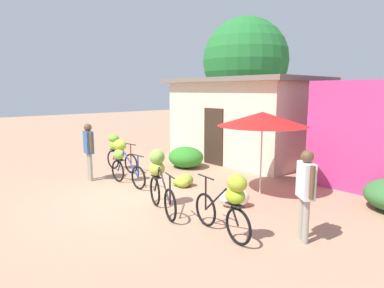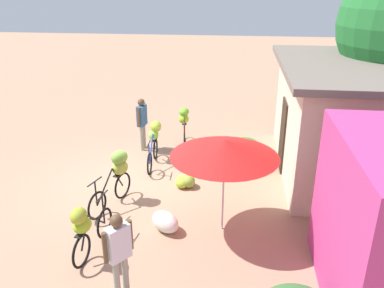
{
  "view_description": "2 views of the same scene",
  "coord_description": "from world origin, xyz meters",
  "px_view_note": "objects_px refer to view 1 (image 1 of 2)",
  "views": [
    {
      "loc": [
        6.76,
        -4.18,
        2.61
      ],
      "look_at": [
        0.05,
        1.68,
        1.17
      ],
      "focal_mm": 31.09,
      "sensor_mm": 36.0,
      "label": 1
    },
    {
      "loc": [
        9.04,
        2.7,
        5.07
      ],
      "look_at": [
        -0.15,
        1.63,
        1.19
      ],
      "focal_mm": 37.01,
      "sensor_mm": 36.0,
      "label": 2
    }
  ],
  "objects_px": {
    "building_low": "(243,119)",
    "person_vendor": "(306,186)",
    "bicycle_near_pile": "(123,158)",
    "banana_pile_on_ground": "(183,181)",
    "produce_sack": "(234,197)",
    "market_umbrella": "(262,119)",
    "bicycle_leftmost": "(117,149)",
    "bicycle_center_loaded": "(159,174)",
    "bicycle_by_shop": "(230,200)",
    "person_bystander": "(89,146)",
    "tree_behind_building": "(245,61)"
  },
  "relations": [
    {
      "from": "building_low",
      "to": "bicycle_by_shop",
      "type": "distance_m",
      "value": 7.28
    },
    {
      "from": "bicycle_center_loaded",
      "to": "person_bystander",
      "type": "height_order",
      "value": "person_bystander"
    },
    {
      "from": "bicycle_near_pile",
      "to": "banana_pile_on_ground",
      "type": "xyz_separation_m",
      "value": [
        1.35,
        1.09,
        -0.59
      ]
    },
    {
      "from": "tree_behind_building",
      "to": "bicycle_by_shop",
      "type": "distance_m",
      "value": 9.81
    },
    {
      "from": "building_low",
      "to": "produce_sack",
      "type": "relative_size",
      "value": 8.03
    },
    {
      "from": "tree_behind_building",
      "to": "bicycle_near_pile",
      "type": "height_order",
      "value": "tree_behind_building"
    },
    {
      "from": "building_low",
      "to": "bicycle_by_shop",
      "type": "height_order",
      "value": "building_low"
    },
    {
      "from": "market_umbrella",
      "to": "banana_pile_on_ground",
      "type": "bearing_deg",
      "value": -149.78
    },
    {
      "from": "person_vendor",
      "to": "bicycle_by_shop",
      "type": "bearing_deg",
      "value": -134.45
    },
    {
      "from": "bicycle_leftmost",
      "to": "person_vendor",
      "type": "distance_m",
      "value": 6.9
    },
    {
      "from": "market_umbrella",
      "to": "bicycle_near_pile",
      "type": "bearing_deg",
      "value": -145.86
    },
    {
      "from": "building_low",
      "to": "produce_sack",
      "type": "distance_m",
      "value": 5.7
    },
    {
      "from": "bicycle_near_pile",
      "to": "produce_sack",
      "type": "distance_m",
      "value": 3.53
    },
    {
      "from": "tree_behind_building",
      "to": "bicycle_center_loaded",
      "type": "relative_size",
      "value": 3.49
    },
    {
      "from": "tree_behind_building",
      "to": "person_bystander",
      "type": "height_order",
      "value": "tree_behind_building"
    },
    {
      "from": "bicycle_near_pile",
      "to": "produce_sack",
      "type": "xyz_separation_m",
      "value": [
        3.37,
        0.93,
        -0.52
      ]
    },
    {
      "from": "market_umbrella",
      "to": "tree_behind_building",
      "type": "bearing_deg",
      "value": 133.9
    },
    {
      "from": "market_umbrella",
      "to": "produce_sack",
      "type": "xyz_separation_m",
      "value": [
        0.21,
        -1.22,
        -1.7
      ]
    },
    {
      "from": "building_low",
      "to": "person_vendor",
      "type": "bearing_deg",
      "value": -41.25
    },
    {
      "from": "bicycle_near_pile",
      "to": "banana_pile_on_ground",
      "type": "distance_m",
      "value": 1.83
    },
    {
      "from": "person_bystander",
      "to": "bicycle_leftmost",
      "type": "bearing_deg",
      "value": 116.51
    },
    {
      "from": "building_low",
      "to": "person_vendor",
      "type": "xyz_separation_m",
      "value": [
        5.41,
        -4.74,
        -0.56
      ]
    },
    {
      "from": "market_umbrella",
      "to": "person_bystander",
      "type": "distance_m",
      "value": 5.0
    },
    {
      "from": "person_vendor",
      "to": "person_bystander",
      "type": "relative_size",
      "value": 0.97
    },
    {
      "from": "tree_behind_building",
      "to": "person_vendor",
      "type": "relative_size",
      "value": 3.53
    },
    {
      "from": "market_umbrella",
      "to": "produce_sack",
      "type": "relative_size",
      "value": 3.19
    },
    {
      "from": "banana_pile_on_ground",
      "to": "person_vendor",
      "type": "distance_m",
      "value": 4.11
    },
    {
      "from": "bicycle_center_loaded",
      "to": "produce_sack",
      "type": "relative_size",
      "value": 2.34
    },
    {
      "from": "building_low",
      "to": "person_bystander",
      "type": "distance_m",
      "value": 5.91
    },
    {
      "from": "bicycle_near_pile",
      "to": "produce_sack",
      "type": "bearing_deg",
      "value": 15.36
    },
    {
      "from": "building_low",
      "to": "produce_sack",
      "type": "height_order",
      "value": "building_low"
    },
    {
      "from": "tree_behind_building",
      "to": "person_vendor",
      "type": "height_order",
      "value": "tree_behind_building"
    },
    {
      "from": "building_low",
      "to": "bicycle_leftmost",
      "type": "bearing_deg",
      "value": -107.95
    },
    {
      "from": "tree_behind_building",
      "to": "banana_pile_on_ground",
      "type": "xyz_separation_m",
      "value": [
        2.72,
        -5.77,
        -3.71
      ]
    },
    {
      "from": "bicycle_leftmost",
      "to": "person_bystander",
      "type": "height_order",
      "value": "person_bystander"
    },
    {
      "from": "bicycle_center_loaded",
      "to": "person_vendor",
      "type": "relative_size",
      "value": 1.01
    },
    {
      "from": "market_umbrella",
      "to": "person_vendor",
      "type": "xyz_separation_m",
      "value": [
        2.17,
        -1.62,
        -0.93
      ]
    },
    {
      "from": "bicycle_near_pile",
      "to": "person_bystander",
      "type": "bearing_deg",
      "value": -149.1
    },
    {
      "from": "bicycle_leftmost",
      "to": "person_vendor",
      "type": "height_order",
      "value": "person_vendor"
    },
    {
      "from": "building_low",
      "to": "market_umbrella",
      "type": "bearing_deg",
      "value": -43.95
    },
    {
      "from": "bicycle_near_pile",
      "to": "banana_pile_on_ground",
      "type": "height_order",
      "value": "bicycle_near_pile"
    },
    {
      "from": "bicycle_by_shop",
      "to": "person_bystander",
      "type": "xyz_separation_m",
      "value": [
        -5.37,
        -0.17,
        0.31
      ]
    },
    {
      "from": "bicycle_leftmost",
      "to": "bicycle_by_shop",
      "type": "xyz_separation_m",
      "value": [
        5.99,
        -1.07,
        -0.0
      ]
    },
    {
      "from": "market_umbrella",
      "to": "person_bystander",
      "type": "relative_size",
      "value": 1.33
    },
    {
      "from": "banana_pile_on_ground",
      "to": "bicycle_leftmost",
      "type": "bearing_deg",
      "value": -171.93
    },
    {
      "from": "bicycle_center_loaded",
      "to": "person_bystander",
      "type": "distance_m",
      "value": 3.29
    },
    {
      "from": "market_umbrella",
      "to": "bicycle_center_loaded",
      "type": "xyz_separation_m",
      "value": [
        -0.83,
        -2.56,
        -1.12
      ]
    },
    {
      "from": "building_low",
      "to": "produce_sack",
      "type": "bearing_deg",
      "value": -51.57
    },
    {
      "from": "person_bystander",
      "to": "bicycle_near_pile",
      "type": "bearing_deg",
      "value": 30.9
    },
    {
      "from": "banana_pile_on_ground",
      "to": "bicycle_by_shop",
      "type": "bearing_deg",
      "value": -25.79
    }
  ]
}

